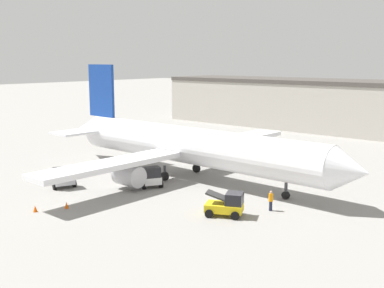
% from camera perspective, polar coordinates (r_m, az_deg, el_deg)
% --- Properties ---
extents(ground_plane, '(400.00, 400.00, 0.00)m').
position_cam_1_polar(ground_plane, '(50.32, -0.00, -4.12)').
color(ground_plane, gray).
extents(airplane, '(38.36, 34.50, 11.69)m').
position_cam_1_polar(airplane, '(50.23, -0.82, -0.14)').
color(airplane, white).
rests_on(airplane, ground_plane).
extents(ground_crew_worker, '(0.37, 0.37, 1.69)m').
position_cam_1_polar(ground_crew_worker, '(40.16, 9.32, -6.58)').
color(ground_crew_worker, '#1E2338').
rests_on(ground_crew_worker, ground_plane).
extents(baggage_tug, '(3.78, 3.08, 2.00)m').
position_cam_1_polar(baggage_tug, '(48.72, -15.16, -3.80)').
color(baggage_tug, '#B2B2B7').
rests_on(baggage_tug, ground_plane).
extents(belt_loader_truck, '(3.37, 2.96, 1.95)m').
position_cam_1_polar(belt_loader_truck, '(38.46, 4.17, -7.17)').
color(belt_loader_truck, yellow).
rests_on(belt_loader_truck, ground_plane).
extents(pushback_tug, '(3.18, 2.93, 2.08)m').
position_cam_1_polar(pushback_tug, '(47.09, -4.96, -3.94)').
color(pushback_tug, silver).
rests_on(pushback_tug, ground_plane).
extents(safety_cone_near, '(0.36, 0.36, 0.55)m').
position_cam_1_polar(safety_cone_near, '(41.53, -18.09, -7.29)').
color(safety_cone_near, '#EF590F').
rests_on(safety_cone_near, ground_plane).
extents(safety_cone_far, '(0.36, 0.36, 0.55)m').
position_cam_1_polar(safety_cone_far, '(41.76, -14.64, -7.02)').
color(safety_cone_far, '#EF590F').
rests_on(safety_cone_far, ground_plane).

